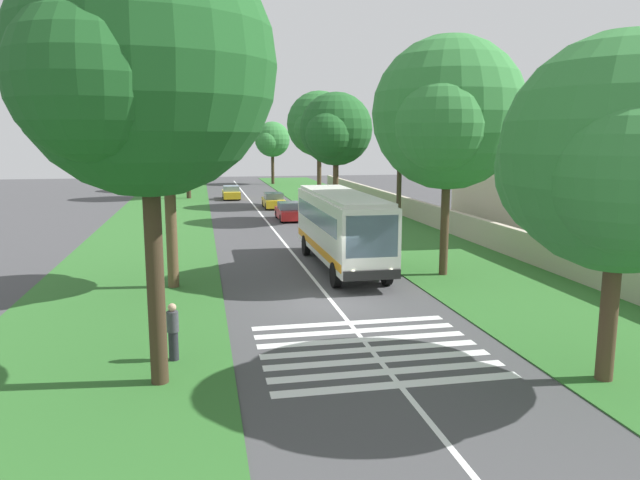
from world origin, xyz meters
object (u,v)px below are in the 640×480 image
(roadside_tree_left_2, at_px, (142,74))
(roadside_tree_right_1, at_px, (318,126))
(roadside_tree_left_0, at_px, (187,135))
(roadside_tree_right_3, at_px, (272,140))
(trailing_car_0, at_px, (289,212))
(roadside_tree_left_1, at_px, (163,131))
(roadside_tree_right_2, at_px, (334,131))
(coach_bus, at_px, (341,225))
(trailing_car_1, at_px, (273,201))
(utility_pole, at_px, (399,189))
(roadside_tree_right_0, at_px, (611,160))
(roadside_tree_left_4, at_px, (185,126))
(roadside_building, at_px, (539,172))
(pedestrian, at_px, (173,331))
(roadside_tree_right_4, at_px, (444,118))
(roadside_tree_left_3, at_px, (195,127))
(trailing_car_2, at_px, (231,193))

(roadside_tree_left_2, distance_m, roadside_tree_right_1, 41.43)
(roadside_tree_left_0, height_order, roadside_tree_right_3, roadside_tree_left_0)
(trailing_car_0, height_order, roadside_tree_left_2, roadside_tree_left_2)
(roadside_tree_left_1, xyz_separation_m, roadside_tree_left_2, (-10.12, -0.14, 1.27))
(roadside_tree_right_2, bearing_deg, coach_bus, 168.63)
(roadside_tree_left_1, bearing_deg, trailing_car_1, -15.39)
(trailing_car_1, xyz_separation_m, utility_pole, (-26.47, -3.14, 3.23))
(roadside_tree_left_1, xyz_separation_m, roadside_tree_right_0, (-12.22, -11.72, -0.84))
(roadside_tree_left_4, bearing_deg, roadside_tree_right_0, -167.34)
(trailing_car_1, relative_size, roadside_tree_left_2, 0.38)
(trailing_car_1, distance_m, roadside_building, 23.86)
(trailing_car_0, height_order, roadside_tree_left_1, roadside_tree_left_1)
(coach_bus, bearing_deg, roadside_tree_right_2, -11.37)
(coach_bus, xyz_separation_m, roadside_tree_left_2, (-12.83, 8.07, 5.78))
(roadside_tree_right_1, distance_m, pedestrian, 40.60)
(roadside_tree_right_4, bearing_deg, utility_pole, 29.01)
(pedestrian, bearing_deg, roadside_tree_right_0, -107.00)
(roadside_tree_right_2, height_order, pedestrian, roadside_tree_right_2)
(coach_bus, relative_size, roadside_tree_right_3, 1.29)
(roadside_tree_left_2, relative_size, roadside_tree_right_0, 1.26)
(roadside_tree_left_1, bearing_deg, trailing_car_0, -21.71)
(coach_bus, distance_m, roadside_building, 19.23)
(roadside_tree_right_4, relative_size, utility_pole, 1.47)
(roadside_tree_left_0, relative_size, roadside_tree_right_1, 0.90)
(trailing_car_0, xyz_separation_m, roadside_tree_right_3, (37.73, -3.12, 5.46))
(pedestrian, bearing_deg, coach_bus, -33.64)
(trailing_car_0, bearing_deg, roadside_tree_right_3, -4.73)
(roadside_tree_left_3, height_order, roadside_tree_right_3, roadside_tree_left_3)
(roadside_tree_left_0, relative_size, roadside_tree_left_4, 0.90)
(roadside_tree_left_1, bearing_deg, roadside_tree_right_0, -136.18)
(roadside_tree_left_4, bearing_deg, roadside_tree_right_2, -150.85)
(coach_bus, xyz_separation_m, trailing_car_2, (35.41, 3.62, -1.48))
(coach_bus, relative_size, roadside_tree_right_2, 1.14)
(roadside_tree_right_1, relative_size, roadside_tree_right_3, 1.23)
(trailing_car_1, height_order, pedestrian, pedestrian)
(roadside_tree_right_4, distance_m, roadside_building, 17.56)
(trailing_car_2, height_order, pedestrian, pedestrian)
(roadside_tree_left_2, bearing_deg, roadside_tree_right_2, -21.23)
(trailing_car_2, height_order, roadside_tree_left_2, roadside_tree_left_2)
(trailing_car_2, xyz_separation_m, roadside_tree_left_1, (-38.12, 4.59, 6.00))
(coach_bus, relative_size, roadside_tree_left_0, 1.17)
(roadside_tree_left_0, distance_m, roadside_tree_right_3, 14.13)
(roadside_tree_right_1, xyz_separation_m, roadside_tree_right_3, (28.87, 0.93, -1.41))
(roadside_tree_right_0, height_order, pedestrian, roadside_tree_right_0)
(utility_pole, bearing_deg, roadside_tree_right_3, -0.20)
(roadside_tree_left_4, bearing_deg, utility_pole, -163.39)
(roadside_tree_right_0, distance_m, roadside_tree_right_4, 12.61)
(roadside_tree_left_3, bearing_deg, roadside_tree_left_1, 179.07)
(trailing_car_1, bearing_deg, trailing_car_2, 20.61)
(roadside_tree_right_2, distance_m, roadside_building, 15.12)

